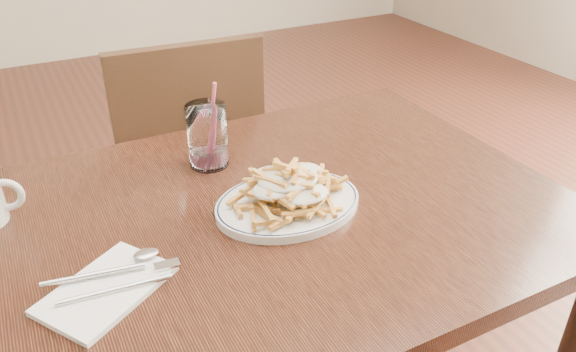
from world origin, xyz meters
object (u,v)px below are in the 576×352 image
fries_plate (288,204)px  water_glass (208,139)px  table (251,247)px  loaded_fries (288,184)px  chair_far (187,161)px

fries_plate → water_glass: (-0.07, 0.23, 0.05)m
table → loaded_fries: (0.07, -0.02, 0.13)m
table → loaded_fries: size_ratio=5.07×
table → fries_plate: (0.07, -0.02, 0.09)m
loaded_fries → fries_plate: bearing=90.0°
chair_far → water_glass: 0.55m
chair_far → fries_plate: size_ratio=2.87×
fries_plate → chair_far: bearing=89.1°
fries_plate → loaded_fries: 0.04m
water_glass → fries_plate: bearing=-73.0°
table → loaded_fries: loaded_fries is taller
chair_far → loaded_fries: (-0.01, -0.69, 0.29)m
table → chair_far: bearing=83.1°
table → water_glass: (0.00, 0.21, 0.14)m
table → fries_plate: size_ratio=3.82×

